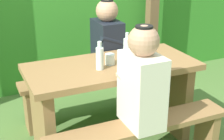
# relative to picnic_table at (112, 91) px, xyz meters

# --- Properties ---
(hedge_backdrop) EXTENTS (6.40, 1.07, 1.81)m
(hedge_backdrop) POSITION_rel_picnic_table_xyz_m (0.00, 1.88, 0.40)
(hedge_backdrop) COLOR #328025
(hedge_backdrop) RESTS_ON ground_plane
(picnic_table) EXTENTS (1.40, 0.64, 0.75)m
(picnic_table) POSITION_rel_picnic_table_xyz_m (0.00, 0.00, 0.00)
(picnic_table) COLOR olive
(picnic_table) RESTS_ON ground_plane
(bench_near) EXTENTS (1.40, 0.24, 0.46)m
(bench_near) POSITION_rel_picnic_table_xyz_m (0.00, -0.50, -0.18)
(bench_near) COLOR olive
(bench_near) RESTS_ON ground_plane
(bench_far) EXTENTS (1.40, 0.24, 0.46)m
(bench_far) POSITION_rel_picnic_table_xyz_m (0.00, 0.50, -0.18)
(bench_far) COLOR olive
(bench_far) RESTS_ON ground_plane
(person_white_shirt) EXTENTS (0.25, 0.35, 0.72)m
(person_white_shirt) POSITION_rel_picnic_table_xyz_m (0.00, -0.50, 0.29)
(person_white_shirt) COLOR silver
(person_white_shirt) RESTS_ON bench_near
(person_black_coat) EXTENTS (0.25, 0.35, 0.72)m
(person_black_coat) POSITION_rel_picnic_table_xyz_m (0.17, 0.50, 0.29)
(person_black_coat) COLOR black
(person_black_coat) RESTS_ON bench_far
(drinking_glass) EXTENTS (0.08, 0.08, 0.09)m
(drinking_glass) POSITION_rel_picnic_table_xyz_m (-0.02, -0.00, 0.28)
(drinking_glass) COLOR silver
(drinking_glass) RESTS_ON picnic_table
(bottle_left) EXTENTS (0.06, 0.06, 0.23)m
(bottle_left) POSITION_rel_picnic_table_xyz_m (0.17, 0.07, 0.33)
(bottle_left) COLOR silver
(bottle_left) RESTS_ON picnic_table
(bottle_right) EXTENTS (0.06, 0.06, 0.23)m
(bottle_right) POSITION_rel_picnic_table_xyz_m (-0.13, -0.07, 0.34)
(bottle_right) COLOR silver
(bottle_right) RESTS_ON picnic_table
(cell_phone) EXTENTS (0.11, 0.15, 0.01)m
(cell_phone) POSITION_rel_picnic_table_xyz_m (0.31, -0.05, 0.25)
(cell_phone) COLOR silver
(cell_phone) RESTS_ON picnic_table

